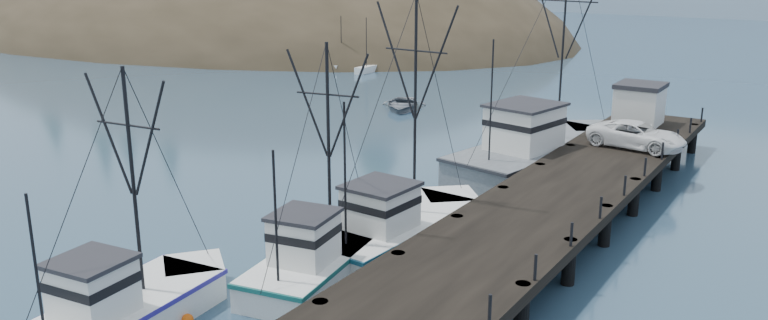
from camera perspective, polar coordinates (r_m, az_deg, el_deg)
ground at (r=33.53m, az=-21.78°, el=-9.00°), size 400.00×400.00×0.00m
pier at (r=36.97m, az=12.73°, el=-3.13°), size 6.00×44.00×2.00m
headland at (r=139.95m, az=-13.77°, el=7.83°), size 134.80×78.00×51.00m
distant_ridge_far at (r=212.91m, az=14.94°, el=11.51°), size 180.00×25.00×18.00m
moored_sailboats at (r=95.99m, az=-5.59°, el=7.76°), size 23.72×13.91×6.35m
trawler_near at (r=32.00m, az=-4.83°, el=-7.45°), size 4.54×9.91×10.17m
trawler_mid at (r=29.19m, az=-19.03°, el=-10.68°), size 4.08×9.83×9.90m
trawler_far at (r=35.49m, az=1.30°, el=-5.03°), size 4.42×11.72×11.90m
work_vessel at (r=47.94m, az=12.01°, el=0.65°), size 7.43×16.49×13.62m
pier_shed at (r=53.50m, az=18.88°, el=4.10°), size 3.00×3.20×2.80m
pickup_truck at (r=47.00m, az=18.70°, el=1.82°), size 5.92×3.26×1.57m
motorboat at (r=65.65m, az=1.37°, el=3.90°), size 5.95×6.74×1.16m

